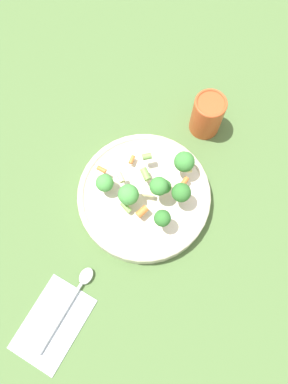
# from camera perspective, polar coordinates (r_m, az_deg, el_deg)

# --- Properties ---
(ground_plane) EXTENTS (3.00, 3.00, 0.00)m
(ground_plane) POSITION_cam_1_polar(r_m,az_deg,el_deg) (0.83, 0.00, -1.18)
(ground_plane) COLOR #4C6B38
(bowl) EXTENTS (0.29, 0.29, 0.04)m
(bowl) POSITION_cam_1_polar(r_m,az_deg,el_deg) (0.81, 0.00, -0.70)
(bowl) COLOR beige
(bowl) RESTS_ON ground_plane
(pasta_salad) EXTENTS (0.16, 0.20, 0.08)m
(pasta_salad) POSITION_cam_1_polar(r_m,az_deg,el_deg) (0.75, 1.53, 0.86)
(pasta_salad) COLOR #8CB766
(pasta_salad) RESTS_ON bowl
(cup) EXTENTS (0.07, 0.07, 0.11)m
(cup) POSITION_cam_1_polar(r_m,az_deg,el_deg) (0.86, 9.63, 11.52)
(cup) COLOR #CC4C23
(cup) RESTS_ON ground_plane
(napkin) EXTENTS (0.19, 0.17, 0.01)m
(napkin) POSITION_cam_1_polar(r_m,az_deg,el_deg) (0.81, -13.72, -18.94)
(napkin) COLOR #B2BCC6
(napkin) RESTS_ON ground_plane
(spoon) EXTENTS (0.18, 0.09, 0.01)m
(spoon) POSITION_cam_1_polar(r_m,az_deg,el_deg) (0.80, -10.49, -15.11)
(spoon) COLOR silver
(spoon) RESTS_ON napkin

